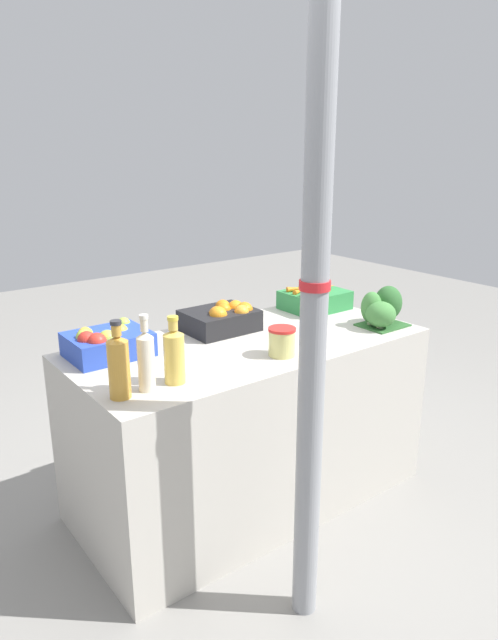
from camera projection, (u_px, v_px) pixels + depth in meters
ground_plane at (249, 495)px, 2.79m from camera, size 10.00×10.00×0.00m
market_table at (249, 421)px, 2.67m from camera, size 1.60×0.76×0.80m
support_pole at (314, 319)px, 1.79m from camera, size 0.10×0.10×2.23m
apple_crate at (106, 343)px, 2.36m from camera, size 0.32×0.26×0.14m
orange_crate at (222, 318)px, 2.69m from camera, size 0.32×0.26×0.14m
carrot_crate at (315, 299)px, 3.05m from camera, size 0.32×0.26×0.13m
broccoli_pile at (382, 309)px, 2.76m from camera, size 0.25×0.19×0.19m
juice_bottle_amber at (119, 365)px, 1.95m from camera, size 0.08×0.08×0.28m
juice_bottle_cloudy at (146, 359)px, 2.01m from camera, size 0.06×0.06×0.28m
juice_bottle_golden at (174, 355)px, 2.08m from camera, size 0.08×0.08×0.26m
pickle_jar at (283, 341)px, 2.37m from camera, size 0.12×0.12×0.12m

